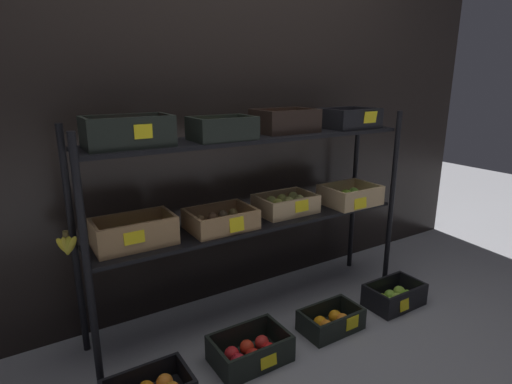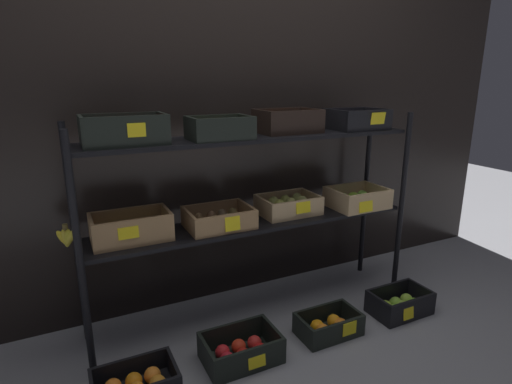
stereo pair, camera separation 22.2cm
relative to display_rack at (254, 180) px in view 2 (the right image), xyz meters
The scene contains 6 objects.
ground_plane 0.80m from the display_rack, ahead, with size 10.00×10.00×0.00m, color gray.
storefront_wall 0.48m from the display_rack, 87.76° to the left, with size 4.22×0.12×2.22m, color black.
display_rack is the anchor object (origin of this frame).
crate_ground_apple_red 0.86m from the display_rack, 124.21° to the right, with size 0.37×0.25×0.13m.
crate_ground_center_orange 0.88m from the display_rack, 53.60° to the right, with size 0.33×0.20×0.12m.
crate_ground_apple_green 1.14m from the display_rack, 26.09° to the right, with size 0.35×0.22×0.14m.
Camera 2 is at (-0.94, -1.93, 1.33)m, focal length 28.87 mm.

